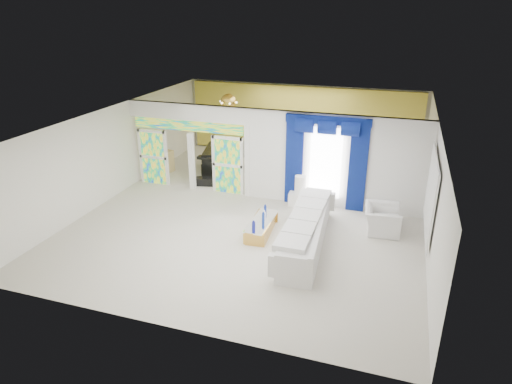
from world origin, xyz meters
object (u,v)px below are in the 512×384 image
(console_table, at_px, (309,200))
(white_sofa, at_px, (306,232))
(armchair, at_px, (382,219))
(grand_piano, at_px, (224,160))
(coffee_table, at_px, (261,227))

(console_table, bearing_deg, white_sofa, -79.97)
(armchair, height_order, grand_piano, grand_piano)
(white_sofa, height_order, console_table, white_sofa)
(grand_piano, bearing_deg, console_table, -44.64)
(coffee_table, relative_size, armchair, 1.46)
(coffee_table, xyz_separation_m, console_table, (0.90, 2.22, 0.03))
(white_sofa, relative_size, armchair, 3.71)
(white_sofa, bearing_deg, coffee_table, 163.29)
(white_sofa, distance_m, console_table, 2.56)
(coffee_table, bearing_deg, white_sofa, -12.53)
(coffee_table, bearing_deg, console_table, 67.82)
(console_table, relative_size, grand_piano, 0.71)
(white_sofa, distance_m, armchair, 2.40)
(console_table, height_order, armchair, armchair)
(console_table, bearing_deg, armchair, -24.02)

